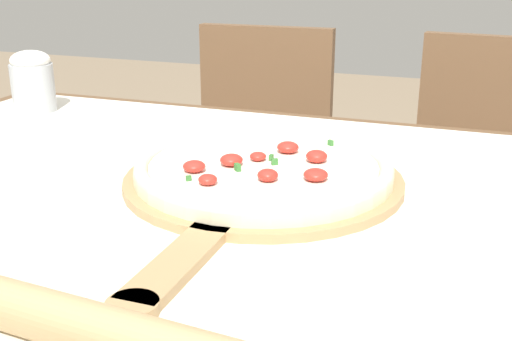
# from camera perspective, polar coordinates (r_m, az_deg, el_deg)

# --- Properties ---
(dining_table) EXTENTS (1.40, 0.93, 0.77)m
(dining_table) POSITION_cam_1_polar(r_m,az_deg,el_deg) (0.91, -2.51, -8.43)
(dining_table) COLOR brown
(dining_table) RESTS_ON ground_plane
(towel_cloth) EXTENTS (1.32, 0.85, 0.00)m
(towel_cloth) POSITION_cam_1_polar(r_m,az_deg,el_deg) (0.87, -2.62, -2.00)
(towel_cloth) COLOR white
(towel_cloth) RESTS_ON dining_table
(pizza_peel) EXTENTS (0.39, 0.57, 0.01)m
(pizza_peel) POSITION_cam_1_polar(r_m,az_deg,el_deg) (0.87, 0.24, -1.27)
(pizza_peel) COLOR tan
(pizza_peel) RESTS_ON towel_cloth
(pizza) EXTENTS (0.36, 0.36, 0.04)m
(pizza) POSITION_cam_1_polar(r_m,az_deg,el_deg) (0.88, 0.67, 0.29)
(pizza) COLOR beige
(pizza) RESTS_ON pizza_peel
(chair_left) EXTENTS (0.41, 0.41, 0.89)m
(chair_left) POSITION_cam_1_polar(r_m,az_deg,el_deg) (1.79, -0.05, 0.39)
(chair_left) COLOR brown
(chair_left) RESTS_ON ground_plane
(chair_right) EXTENTS (0.44, 0.44, 0.89)m
(chair_right) POSITION_cam_1_polar(r_m,az_deg,el_deg) (1.69, 19.44, -1.88)
(chair_right) COLOR brown
(chair_right) RESTS_ON ground_plane
(flour_cup) EXTENTS (0.08, 0.08, 0.12)m
(flour_cup) POSITION_cam_1_polar(r_m,az_deg,el_deg) (1.36, -19.26, 7.54)
(flour_cup) COLOR #B2B7BC
(flour_cup) RESTS_ON towel_cloth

